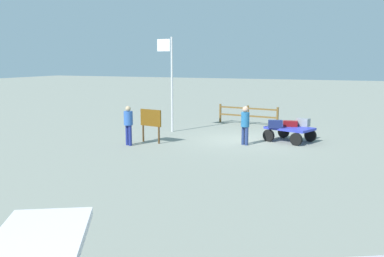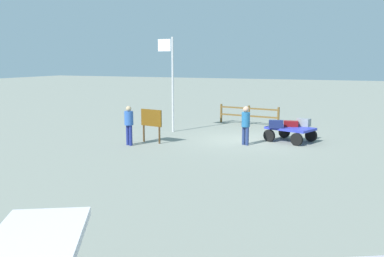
{
  "view_description": "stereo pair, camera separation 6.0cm",
  "coord_description": "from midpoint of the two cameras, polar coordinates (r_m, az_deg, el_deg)",
  "views": [
    {
      "loc": [
        -5.04,
        18.22,
        3.52
      ],
      "look_at": [
        0.05,
        6.0,
        1.4
      ],
      "focal_mm": 40.59,
      "sensor_mm": 36.0,
      "label": 1
    },
    {
      "loc": [
        -5.1,
        18.2,
        3.52
      ],
      "look_at": [
        0.05,
        6.0,
        1.4
      ],
      "focal_mm": 40.59,
      "sensor_mm": 36.0,
      "label": 2
    }
  ],
  "objects": [
    {
      "name": "ground_plane",
      "position": [
        19.23,
        7.19,
        -1.55
      ],
      "size": [
        120.0,
        120.0,
        0.0
      ],
      "primitive_type": "plane",
      "color": "gray"
    },
    {
      "name": "suitcase_tan",
      "position": [
        19.59,
        14.55,
        0.8
      ],
      "size": [
        0.61,
        0.48,
        0.34
      ],
      "color": "gray",
      "rests_on": "luggage_cart"
    },
    {
      "name": "suitcase_olive",
      "position": [
        19.36,
        12.95,
        0.62
      ],
      "size": [
        0.66,
        0.44,
        0.25
      ],
      "color": "maroon",
      "rests_on": "luggage_cart"
    },
    {
      "name": "luggage_cart",
      "position": [
        19.2,
        12.82,
        -0.31
      ],
      "size": [
        2.21,
        1.91,
        0.63
      ],
      "color": "#303BBA",
      "rests_on": "ground"
    },
    {
      "name": "signboard",
      "position": [
        18.48,
        -5.28,
        1.04
      ],
      "size": [
        1.06,
        0.26,
        1.42
      ],
      "color": "#4C3319",
      "rests_on": "ground"
    },
    {
      "name": "flagpole",
      "position": [
        21.15,
        -2.72,
        6.89
      ],
      "size": [
        0.86,
        0.19,
        4.58
      ],
      "color": "silver",
      "rests_on": "ground"
    },
    {
      "name": "suitcase_grey",
      "position": [
        18.85,
        11.08,
        0.58
      ],
      "size": [
        0.65,
        0.41,
        0.33
      ],
      "color": "navy",
      "rests_on": "luggage_cart"
    },
    {
      "name": "worker_trailing",
      "position": [
        18.01,
        -8.2,
        0.84
      ],
      "size": [
        0.48,
        0.48,
        1.64
      ],
      "color": "navy",
      "rests_on": "ground"
    },
    {
      "name": "worker_lead",
      "position": [
        18.04,
        7.16,
        0.78
      ],
      "size": [
        0.46,
        0.46,
        1.61
      ],
      "color": "navy",
      "rests_on": "ground"
    },
    {
      "name": "wooden_fence",
      "position": [
        23.87,
        7.54,
        1.95
      ],
      "size": [
        3.45,
        0.56,
        1.04
      ],
      "color": "brown",
      "rests_on": "ground"
    }
  ]
}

